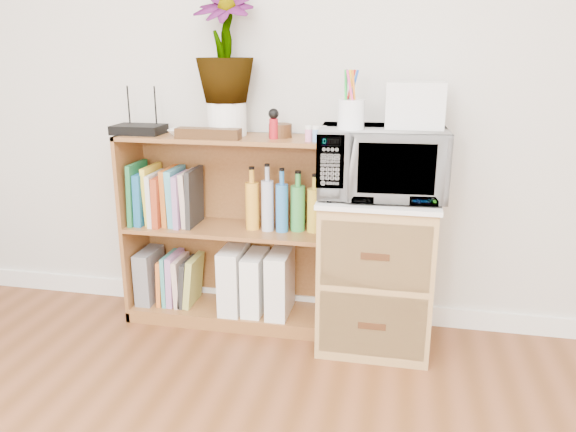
# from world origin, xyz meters

# --- Properties ---
(skirting_board) EXTENTS (4.00, 0.02, 0.10)m
(skirting_board) POSITION_xyz_m (0.00, 2.24, 0.05)
(skirting_board) COLOR white
(skirting_board) RESTS_ON ground
(bookshelf) EXTENTS (1.00, 0.30, 0.95)m
(bookshelf) POSITION_xyz_m (-0.35, 2.10, 0.47)
(bookshelf) COLOR brown
(bookshelf) RESTS_ON ground
(wicker_unit) EXTENTS (0.50, 0.45, 0.70)m
(wicker_unit) POSITION_xyz_m (0.40, 2.02, 0.35)
(wicker_unit) COLOR #9E7542
(wicker_unit) RESTS_ON ground
(microwave) EXTENTS (0.56, 0.40, 0.30)m
(microwave) POSITION_xyz_m (0.40, 2.02, 0.87)
(microwave) COLOR silver
(microwave) RESTS_ON wicker_unit
(pen_cup) EXTENTS (0.11, 0.11, 0.12)m
(pen_cup) POSITION_xyz_m (0.27, 1.94, 1.08)
(pen_cup) COLOR white
(pen_cup) RESTS_ON microwave
(small_appliance) EXTENTS (0.24, 0.20, 0.19)m
(small_appliance) POSITION_xyz_m (0.53, 2.06, 1.12)
(small_appliance) COLOR silver
(small_appliance) RESTS_ON microwave
(router) EXTENTS (0.24, 0.16, 0.04)m
(router) POSITION_xyz_m (-0.76, 2.08, 0.97)
(router) COLOR black
(router) RESTS_ON bookshelf
(white_bowl) EXTENTS (0.13, 0.13, 0.03)m
(white_bowl) POSITION_xyz_m (-0.54, 2.07, 0.97)
(white_bowl) COLOR white
(white_bowl) RESTS_ON bookshelf
(plant_pot) EXTENTS (0.18, 0.18, 0.16)m
(plant_pot) POSITION_xyz_m (-0.33, 2.12, 1.03)
(plant_pot) COLOR white
(plant_pot) RESTS_ON bookshelf
(potted_plant) EXTENTS (0.28, 0.28, 0.50)m
(potted_plant) POSITION_xyz_m (-0.33, 2.12, 1.35)
(potted_plant) COLOR #38762F
(potted_plant) RESTS_ON plant_pot
(trinket_box) EXTENTS (0.30, 0.07, 0.05)m
(trinket_box) POSITION_xyz_m (-0.38, 2.00, 0.97)
(trinket_box) COLOR #331C0D
(trinket_box) RESTS_ON bookshelf
(kokeshi_doll) EXTENTS (0.04, 0.04, 0.09)m
(kokeshi_doll) POSITION_xyz_m (-0.09, 2.06, 1.00)
(kokeshi_doll) COLOR #A6141D
(kokeshi_doll) RESTS_ON bookshelf
(wooden_bowl) EXTENTS (0.11, 0.11, 0.06)m
(wooden_bowl) POSITION_xyz_m (-0.07, 2.11, 0.98)
(wooden_bowl) COLOR #3B2310
(wooden_bowl) RESTS_ON bookshelf
(paint_jars) EXTENTS (0.11, 0.04, 0.06)m
(paint_jars) POSITION_xyz_m (0.11, 2.01, 0.98)
(paint_jars) COLOR #D1747B
(paint_jars) RESTS_ON bookshelf
(file_box) EXTENTS (0.08, 0.22, 0.27)m
(file_box) POSITION_xyz_m (-0.78, 2.10, 0.21)
(file_box) COLOR slate
(file_box) RESTS_ON bookshelf
(magazine_holder_left) EXTENTS (0.10, 0.26, 0.33)m
(magazine_holder_left) POSITION_xyz_m (-0.31, 2.09, 0.23)
(magazine_holder_left) COLOR silver
(magazine_holder_left) RESTS_ON bookshelf
(magazine_holder_mid) EXTENTS (0.10, 0.24, 0.30)m
(magazine_holder_mid) POSITION_xyz_m (-0.20, 2.09, 0.22)
(magazine_holder_mid) COLOR white
(magazine_holder_mid) RESTS_ON bookshelf
(magazine_holder_right) EXTENTS (0.10, 0.26, 0.32)m
(magazine_holder_right) POSITION_xyz_m (-0.07, 2.09, 0.23)
(magazine_holder_right) COLOR white
(magazine_holder_right) RESTS_ON bookshelf
(cookbooks) EXTENTS (0.32, 0.20, 0.31)m
(cookbooks) POSITION_xyz_m (-0.65, 2.10, 0.64)
(cookbooks) COLOR #1C6B38
(cookbooks) RESTS_ON bookshelf
(liquor_bottles) EXTENTS (0.45, 0.07, 0.32)m
(liquor_bottles) POSITION_xyz_m (-0.01, 2.10, 0.65)
(liquor_bottles) COLOR gold
(liquor_bottles) RESTS_ON bookshelf
(lower_books) EXTENTS (0.20, 0.19, 0.27)m
(lower_books) POSITION_xyz_m (-0.61, 2.10, 0.20)
(lower_books) COLOR orange
(lower_books) RESTS_ON bookshelf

